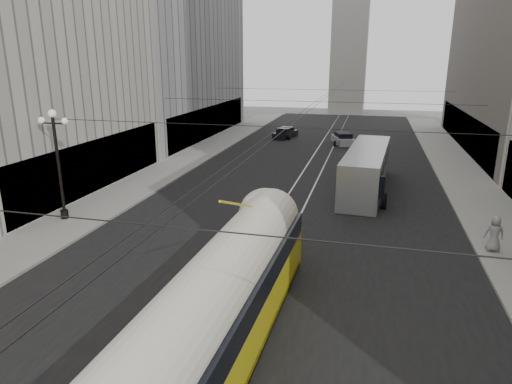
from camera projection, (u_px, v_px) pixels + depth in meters
The scene contains 14 objects.
road at pixel (310, 175), 37.50m from camera, with size 20.00×85.00×0.02m, color black.
sidewalk_left at pixel (190, 158), 43.56m from camera, with size 4.00×72.00×0.15m, color gray.
sidewalk_right at pixel (460, 173), 37.91m from camera, with size 4.00×72.00×0.15m, color gray.
rail_left at pixel (301, 174), 37.68m from camera, with size 0.12×85.00×0.04m, color gray.
rail_right at pixel (319, 176), 37.32m from camera, with size 0.12×85.00×0.04m, color gray.
building_left_far at pixel (160, 12), 52.58m from camera, with size 12.60×28.60×28.60m.
distant_tower at pixel (351, 23), 77.45m from camera, with size 6.00×6.00×31.36m.
lamppost_left_mid at pixel (58, 159), 25.93m from camera, with size 1.86×0.44×6.37m.
catenary at pixel (313, 104), 34.87m from camera, with size 25.00×72.00×0.23m.
streetcar at pixel (221, 303), 14.41m from camera, with size 3.02×16.64×3.65m.
city_bus at pixel (366, 168), 32.74m from camera, with size 3.39×12.21×3.06m.
sedan_white_far at pixel (343, 139), 50.63m from camera, with size 2.98×4.54×1.33m.
sedan_dark_far at pixel (285, 133), 54.75m from camera, with size 2.54×4.27×1.26m.
pedestrian_sidewalk_right at pixel (494, 233), 22.15m from camera, with size 0.88×0.54×1.80m, color gray.
Camera 1 is at (4.59, -3.86, 9.24)m, focal length 32.00 mm.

